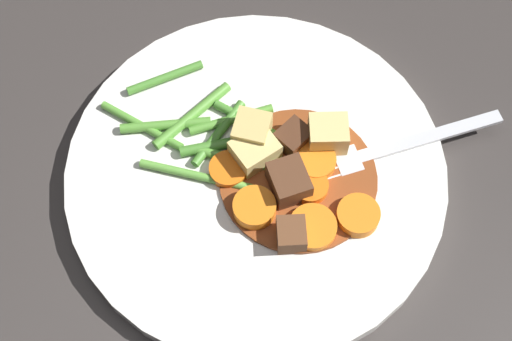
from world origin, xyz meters
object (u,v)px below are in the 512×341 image
at_px(carrot_slice_3, 310,187).
at_px(meat_chunk_0, 293,138).
at_px(potato_chunk_1, 252,132).
at_px(meat_chunk_2, 289,182).
at_px(meat_chunk_1, 291,234).
at_px(carrot_slice_2, 228,170).
at_px(potato_chunk_0, 328,135).
at_px(fork, 386,150).
at_px(carrot_slice_0, 358,216).
at_px(potato_chunk_2, 255,151).
at_px(carrot_slice_5, 313,228).
at_px(dinner_plate, 256,175).
at_px(carrot_slice_4, 254,208).
at_px(carrot_slice_1, 315,162).

bearing_deg(carrot_slice_3, meat_chunk_0, 139.25).
height_order(potato_chunk_1, meat_chunk_2, potato_chunk_1).
distance_m(meat_chunk_1, meat_chunk_2, 0.04).
bearing_deg(potato_chunk_1, carrot_slice_2, -89.75).
bearing_deg(meat_chunk_0, potato_chunk_0, 35.08).
relative_size(meat_chunk_0, meat_chunk_1, 1.02).
xyz_separation_m(carrot_slice_2, meat_chunk_0, (0.03, 0.05, 0.01)).
bearing_deg(carrot_slice_2, fork, 41.19).
height_order(carrot_slice_0, meat_chunk_2, meat_chunk_2).
bearing_deg(meat_chunk_0, potato_chunk_2, -126.22).
distance_m(carrot_slice_5, potato_chunk_2, 0.07).
relative_size(carrot_slice_2, potato_chunk_2, 0.91).
xyz_separation_m(dinner_plate, potato_chunk_2, (-0.01, 0.01, 0.02)).
bearing_deg(carrot_slice_4, carrot_slice_2, 153.49).
relative_size(dinner_plate, carrot_slice_3, 10.56).
bearing_deg(fork, dinner_plate, -137.82).
xyz_separation_m(carrot_slice_0, carrot_slice_3, (-0.04, 0.00, -0.00)).
bearing_deg(meat_chunk_0, meat_chunk_2, -63.46).
bearing_deg(carrot_slice_1, carrot_slice_2, -142.46).
bearing_deg(carrot_slice_1, carrot_slice_3, -70.31).
xyz_separation_m(carrot_slice_5, fork, (0.01, 0.08, -0.00)).
height_order(carrot_slice_0, carrot_slice_1, same).
relative_size(dinner_plate, meat_chunk_0, 12.19).
height_order(carrot_slice_2, meat_chunk_1, meat_chunk_1).
distance_m(potato_chunk_0, meat_chunk_2, 0.05).
xyz_separation_m(dinner_plate, carrot_slice_0, (0.08, 0.01, 0.01)).
relative_size(carrot_slice_3, carrot_slice_4, 0.86).
relative_size(carrot_slice_1, carrot_slice_5, 0.88).
xyz_separation_m(dinner_plate, fork, (0.07, 0.07, 0.01)).
distance_m(dinner_plate, carrot_slice_1, 0.05).
distance_m(carrot_slice_1, meat_chunk_2, 0.03).
bearing_deg(carrot_slice_3, carrot_slice_1, 109.69).
xyz_separation_m(carrot_slice_1, potato_chunk_1, (-0.05, -0.01, 0.01)).
height_order(carrot_slice_0, meat_chunk_0, meat_chunk_0).
relative_size(carrot_slice_1, potato_chunk_1, 1.16).
distance_m(carrot_slice_1, carrot_slice_4, 0.06).
height_order(carrot_slice_4, meat_chunk_2, meat_chunk_2).
bearing_deg(meat_chunk_2, carrot_slice_2, -164.06).
height_order(potato_chunk_0, meat_chunk_2, potato_chunk_0).
bearing_deg(potato_chunk_1, meat_chunk_0, 25.46).
bearing_deg(fork, carrot_slice_1, -134.54).
distance_m(carrot_slice_1, potato_chunk_0, 0.02).
relative_size(meat_chunk_2, fork, 0.21).
distance_m(dinner_plate, meat_chunk_1, 0.06).
bearing_deg(potato_chunk_2, dinner_plate, -53.37).
bearing_deg(fork, carrot_slice_5, -99.32).
relative_size(carrot_slice_0, fork, 0.21).
distance_m(carrot_slice_5, meat_chunk_2, 0.04).
height_order(potato_chunk_0, potato_chunk_1, same).
relative_size(meat_chunk_1, fork, 0.16).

